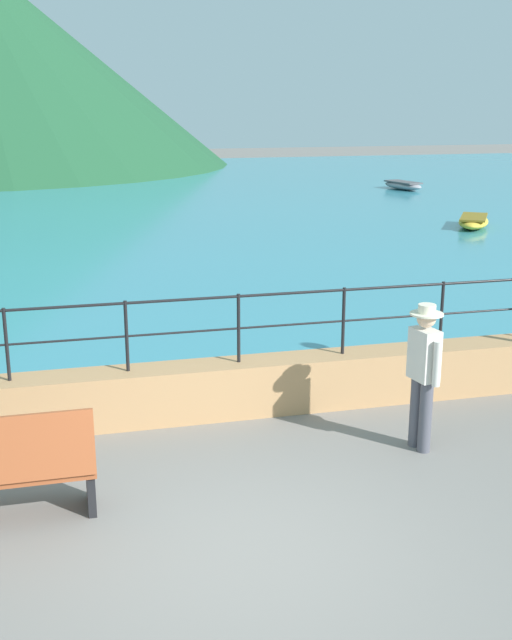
{
  "coord_description": "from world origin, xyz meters",
  "views": [
    {
      "loc": [
        -1.43,
        -6.16,
        3.96
      ],
      "look_at": [
        1.06,
        3.7,
        1.1
      ],
      "focal_mm": 44.15,
      "sensor_mm": 36.0,
      "label": 1
    }
  ],
  "objects_px": {
    "bench_main": "(5,469)",
    "boat_2": "(403,185)",
    "person_walking": "(423,370)",
    "boat_3": "(474,221)"
  },
  "relations": [
    {
      "from": "bench_main",
      "to": "person_walking",
      "type": "bearing_deg",
      "value": 6.98
    },
    {
      "from": "person_walking",
      "to": "boat_2",
      "type": "bearing_deg",
      "value": 65.97
    },
    {
      "from": "bench_main",
      "to": "boat_2",
      "type": "xyz_separation_m",
      "value": [
        15.81,
        25.72,
        -0.3
      ]
    },
    {
      "from": "bench_main",
      "to": "boat_2",
      "type": "relative_size",
      "value": 0.69
    },
    {
      "from": "boat_2",
      "to": "boat_3",
      "type": "bearing_deg",
      "value": -102.86
    },
    {
      "from": "bench_main",
      "to": "boat_2",
      "type": "bearing_deg",
      "value": 58.42
    },
    {
      "from": "person_walking",
      "to": "boat_2",
      "type": "relative_size",
      "value": 0.71
    },
    {
      "from": "person_walking",
      "to": "boat_2",
      "type": "height_order",
      "value": "person_walking"
    },
    {
      "from": "bench_main",
      "to": "boat_2",
      "type": "distance_m",
      "value": 30.2
    },
    {
      "from": "bench_main",
      "to": "boat_3",
      "type": "xyz_separation_m",
      "value": [
        13.38,
        15.07,
        -0.3
      ]
    }
  ]
}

